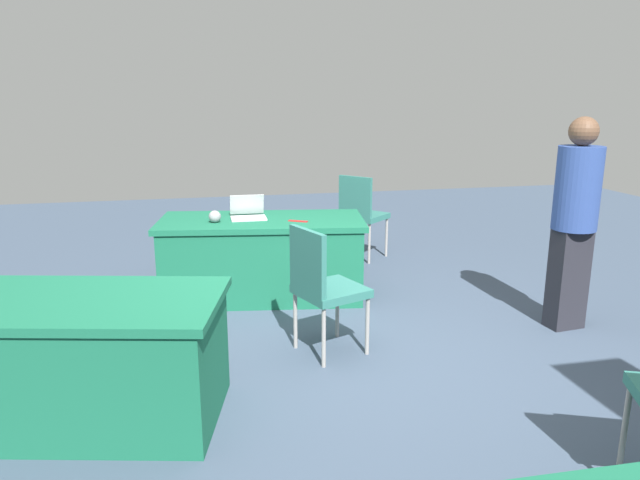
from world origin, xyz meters
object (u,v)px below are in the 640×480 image
(scissors_red, at_px, (298,221))
(person_presenter, at_px, (575,214))
(table_mid_right, at_px, (71,359))
(chair_near_front, at_px, (323,283))
(yarn_ball, at_px, (215,217))
(table_foreground, at_px, (263,257))
(chair_by_pillar, at_px, (361,211))
(laptop_silver, at_px, (248,214))

(scissors_red, bearing_deg, person_presenter, 0.64)
(table_mid_right, distance_m, chair_near_front, 1.70)
(table_mid_right, xyz_separation_m, yarn_ball, (-0.91, -1.85, 0.42))
(table_foreground, xyz_separation_m, chair_by_pillar, (-1.25, -1.03, 0.19))
(table_foreground, xyz_separation_m, chair_near_front, (-0.27, 1.36, 0.17))
(scissors_red, bearing_deg, laptop_silver, 179.18)
(chair_near_front, relative_size, chair_by_pillar, 0.98)
(chair_near_front, xyz_separation_m, scissors_red, (-0.04, -1.18, 0.20))
(table_foreground, distance_m, yarn_ball, 0.60)
(table_foreground, bearing_deg, table_mid_right, 55.16)
(table_mid_right, xyz_separation_m, chair_near_front, (-1.60, -0.55, 0.17))
(chair_near_front, height_order, laptop_silver, chair_near_front)
(chair_by_pillar, bearing_deg, yarn_ball, -97.93)
(chair_by_pillar, distance_m, laptop_silver, 1.69)
(table_foreground, bearing_deg, chair_near_front, 101.23)
(table_mid_right, height_order, chair_near_front, chair_near_front)
(chair_by_pillar, bearing_deg, laptop_silver, -95.94)
(laptop_silver, bearing_deg, table_mid_right, 58.94)
(person_presenter, distance_m, yarn_ball, 3.00)
(chair_by_pillar, bearing_deg, scissors_red, -79.06)
(person_presenter, bearing_deg, chair_by_pillar, -71.82)
(table_foreground, xyz_separation_m, person_presenter, (-2.31, 1.29, 0.57))
(table_foreground, relative_size, table_mid_right, 1.05)
(table_foreground, distance_m, table_mid_right, 2.33)
(laptop_silver, distance_m, scissors_red, 0.49)
(table_mid_right, relative_size, laptop_silver, 5.85)
(chair_near_front, distance_m, laptop_silver, 1.50)
(table_mid_right, bearing_deg, laptop_silver, -121.54)
(table_foreground, distance_m, chair_by_pillar, 1.63)
(table_mid_right, xyz_separation_m, laptop_silver, (-1.22, -1.98, 0.41))
(scissors_red, bearing_deg, table_foreground, 178.91)
(table_mid_right, relative_size, chair_near_front, 1.99)
(table_foreground, height_order, person_presenter, person_presenter)
(table_mid_right, xyz_separation_m, scissors_red, (-1.64, -1.73, 0.37))
(table_foreground, height_order, laptop_silver, laptop_silver)
(table_foreground, bearing_deg, chair_by_pillar, -140.54)
(chair_near_front, relative_size, person_presenter, 0.56)
(chair_near_front, bearing_deg, table_mid_right, -91.98)
(laptop_silver, distance_m, yarn_ball, 0.34)
(chair_by_pillar, bearing_deg, chair_near_front, -63.41)
(table_foreground, relative_size, scissors_red, 10.96)
(scissors_red, bearing_deg, chair_by_pillar, 81.63)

